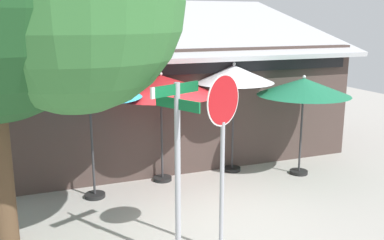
% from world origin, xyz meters
% --- Properties ---
extents(ground_plane, '(28.00, 28.00, 0.10)m').
position_xyz_m(ground_plane, '(0.00, 0.00, -0.05)').
color(ground_plane, '#ADA8A0').
extents(cafe_building, '(9.76, 5.97, 4.40)m').
position_xyz_m(cafe_building, '(0.54, 4.86, 1.63)').
color(cafe_building, '#473833').
rests_on(cafe_building, ground).
extents(street_sign_post, '(0.87, 0.82, 2.85)m').
position_xyz_m(street_sign_post, '(-1.13, -1.49, 1.77)').
color(street_sign_post, '#A8AAB2').
rests_on(street_sign_post, ground).
extents(stop_sign, '(0.72, 0.40, 2.95)m').
position_xyz_m(stop_sign, '(-0.39, -1.51, 2.07)').
color(stop_sign, '#A8AAB2').
rests_on(stop_sign, ground).
extents(patio_umbrella_teal_left, '(2.17, 2.17, 2.75)m').
position_xyz_m(patio_umbrella_teal_left, '(-1.97, 1.52, 2.42)').
color(patio_umbrella_teal_left, black).
rests_on(patio_umbrella_teal_left, ground).
extents(patio_umbrella_crimson_center, '(2.62, 2.62, 2.59)m').
position_xyz_m(patio_umbrella_crimson_center, '(-0.30, 1.95, 2.29)').
color(patio_umbrella_crimson_center, black).
rests_on(patio_umbrella_crimson_center, ground).
extents(patio_umbrella_ivory_right, '(1.95, 1.95, 2.74)m').
position_xyz_m(patio_umbrella_ivory_right, '(1.55, 1.96, 2.44)').
color(patio_umbrella_ivory_right, black).
rests_on(patio_umbrella_ivory_right, ground).
extents(patio_umbrella_forest_green_far_right, '(2.22, 2.22, 2.46)m').
position_xyz_m(patio_umbrella_forest_green_far_right, '(2.99, 1.14, 2.17)').
color(patio_umbrella_forest_green_far_right, black).
rests_on(patio_umbrella_forest_green_far_right, ground).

